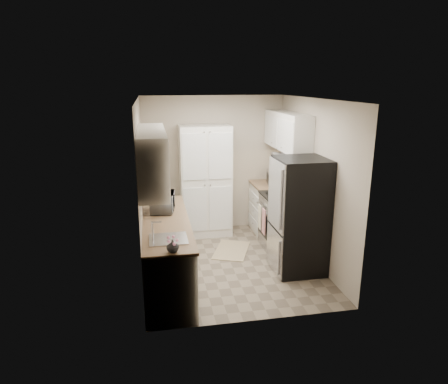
# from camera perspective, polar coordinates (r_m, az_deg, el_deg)

# --- Properties ---
(ground) EXTENTS (3.20, 3.20, 0.00)m
(ground) POSITION_cam_1_polar(r_m,az_deg,el_deg) (6.35, 0.92, -10.01)
(ground) COLOR #7A6B56
(ground) RESTS_ON ground
(room_shell) EXTENTS (2.64, 3.24, 2.52)m
(room_shell) POSITION_cam_1_polar(r_m,az_deg,el_deg) (5.82, 0.83, 4.53)
(room_shell) COLOR beige
(room_shell) RESTS_ON ground
(pantry_cabinet) EXTENTS (0.90, 0.55, 2.00)m
(pantry_cabinet) POSITION_cam_1_polar(r_m,az_deg,el_deg) (7.21, -2.68, 1.56)
(pantry_cabinet) COLOR silver
(pantry_cabinet) RESTS_ON ground
(base_cabinet_left) EXTENTS (0.60, 2.30, 0.88)m
(base_cabinet_left) POSITION_cam_1_polar(r_m,az_deg,el_deg) (5.67, -8.14, -8.53)
(base_cabinet_left) COLOR silver
(base_cabinet_left) RESTS_ON ground
(countertop_left) EXTENTS (0.63, 2.33, 0.04)m
(countertop_left) POSITION_cam_1_polar(r_m,az_deg,el_deg) (5.50, -8.33, -4.15)
(countertop_left) COLOR #846647
(countertop_left) RESTS_ON base_cabinet_left
(base_cabinet_right) EXTENTS (0.60, 0.80, 0.88)m
(base_cabinet_right) POSITION_cam_1_polar(r_m,az_deg,el_deg) (7.49, 6.56, -2.43)
(base_cabinet_right) COLOR silver
(base_cabinet_right) RESTS_ON ground
(countertop_right) EXTENTS (0.63, 0.83, 0.04)m
(countertop_right) POSITION_cam_1_polar(r_m,az_deg,el_deg) (7.37, 6.67, 0.97)
(countertop_right) COLOR #846647
(countertop_right) RESTS_ON base_cabinet_right
(electric_range) EXTENTS (0.71, 0.78, 1.13)m
(electric_range) POSITION_cam_1_polar(r_m,az_deg,el_deg) (6.76, 8.42, -4.18)
(electric_range) COLOR #B7B7BC
(electric_range) RESTS_ON ground
(refrigerator) EXTENTS (0.70, 0.72, 1.70)m
(refrigerator) POSITION_cam_1_polar(r_m,az_deg,el_deg) (5.92, 10.72, -3.36)
(refrigerator) COLOR #B7B7BC
(refrigerator) RESTS_ON ground
(microwave) EXTENTS (0.38, 0.51, 0.26)m
(microwave) POSITION_cam_1_polar(r_m,az_deg,el_deg) (5.84, -8.76, -1.45)
(microwave) COLOR silver
(microwave) RESTS_ON countertop_left
(wine_bottle) EXTENTS (0.08, 0.08, 0.30)m
(wine_bottle) POSITION_cam_1_polar(r_m,az_deg,el_deg) (6.31, -8.40, 0.02)
(wine_bottle) COLOR black
(wine_bottle) RESTS_ON countertop_left
(flower_vase) EXTENTS (0.18, 0.18, 0.14)m
(flower_vase) POSITION_cam_1_polar(r_m,az_deg,el_deg) (4.46, -7.35, -7.66)
(flower_vase) COLOR silver
(flower_vase) RESTS_ON countertop_left
(cutting_board) EXTENTS (0.06, 0.26, 0.33)m
(cutting_board) POSITION_cam_1_polar(r_m,az_deg,el_deg) (6.53, -8.31, 0.71)
(cutting_board) COLOR #3B903D
(cutting_board) RESTS_ON countertop_left
(toaster_oven) EXTENTS (0.41, 0.48, 0.25)m
(toaster_oven) POSITION_cam_1_polar(r_m,az_deg,el_deg) (7.30, 7.60, 2.00)
(toaster_oven) COLOR #B4B5B9
(toaster_oven) RESTS_ON countertop_right
(fruit_basket) EXTENTS (0.35, 0.35, 0.11)m
(fruit_basket) POSITION_cam_1_polar(r_m,az_deg,el_deg) (7.28, 7.81, 3.42)
(fruit_basket) COLOR orange
(fruit_basket) RESTS_ON toaster_oven
(kitchen_mat) EXTENTS (0.79, 0.96, 0.01)m
(kitchen_mat) POSITION_cam_1_polar(r_m,az_deg,el_deg) (6.76, 1.09, -8.31)
(kitchen_mat) COLOR tan
(kitchen_mat) RESTS_ON ground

